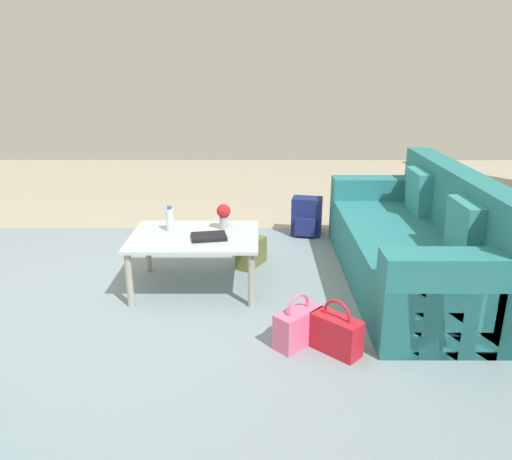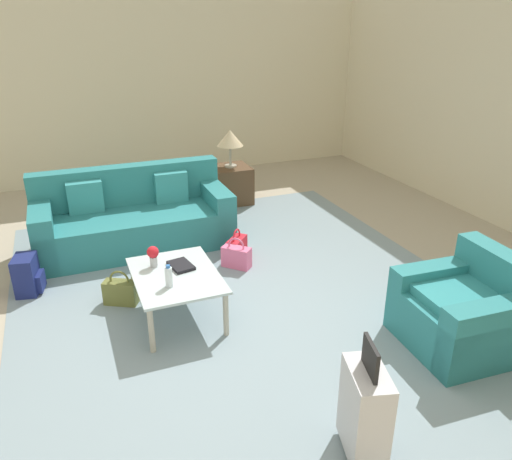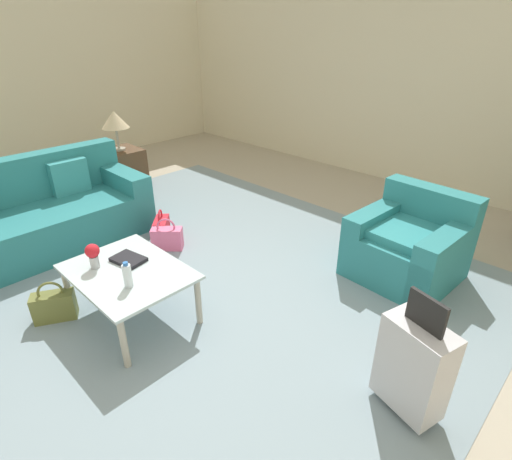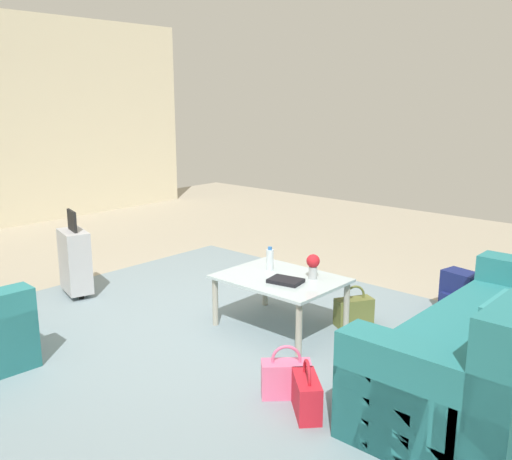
{
  "view_description": "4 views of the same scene",
  "coord_description": "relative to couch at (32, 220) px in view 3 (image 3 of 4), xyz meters",
  "views": [
    {
      "loc": [
        -0.89,
        3.14,
        1.72
      ],
      "look_at": [
        -0.88,
        0.09,
        0.69
      ],
      "focal_mm": 35.0,
      "sensor_mm": 36.0,
      "label": 1
    },
    {
      "loc": [
        3.56,
        -1.3,
        2.57
      ],
      "look_at": [
        -0.62,
        0.37,
        0.66
      ],
      "focal_mm": 35.0,
      "sensor_mm": 36.0,
      "label": 2
    },
    {
      "loc": [
        2.13,
        -1.68,
        2.13
      ],
      "look_at": [
        0.15,
        0.37,
        0.68
      ],
      "focal_mm": 28.0,
      "sensor_mm": 36.0,
      "label": 3
    },
    {
      "loc": [
        -3.24,
        2.99,
        1.9
      ],
      "look_at": [
        -0.82,
        0.27,
        1.05
      ],
      "focal_mm": 40.0,
      "sensor_mm": 36.0,
      "label": 4
    }
  ],
  "objects": [
    {
      "name": "ground_plane",
      "position": [
        2.2,
        0.6,
        -0.31
      ],
      "size": [
        12.0,
        12.0,
        0.0
      ],
      "primitive_type": "plane",
      "color": "#A89E89"
    },
    {
      "name": "wall_back",
      "position": [
        2.2,
        4.66,
        1.24
      ],
      "size": [
        10.24,
        0.12,
        3.1
      ],
      "primitive_type": "cube",
      "color": "beige",
      "rests_on": "ground"
    },
    {
      "name": "area_rug",
      "position": [
        1.6,
        0.8,
        -0.31
      ],
      "size": [
        5.2,
        4.4,
        0.01
      ],
      "primitive_type": "cube",
      "color": "gray",
      "rests_on": "ground"
    },
    {
      "name": "couch",
      "position": [
        0.0,
        0.0,
        0.0
      ],
      "size": [
        0.95,
        2.27,
        0.93
      ],
      "color": "teal",
      "rests_on": "ground"
    },
    {
      "name": "armchair",
      "position": [
        3.1,
        2.26,
        -0.02
      ],
      "size": [
        0.94,
        0.92,
        0.82
      ],
      "color": "teal",
      "rests_on": "ground"
    },
    {
      "name": "coffee_table",
      "position": [
        1.8,
        0.1,
        0.08
      ],
      "size": [
        0.99,
        0.75,
        0.45
      ],
      "color": "silver",
      "rests_on": "ground"
    },
    {
      "name": "water_bottle",
      "position": [
        2.0,
        0.0,
        0.23
      ],
      "size": [
        0.06,
        0.06,
        0.2
      ],
      "color": "silver",
      "rests_on": "coffee_table"
    },
    {
      "name": "coffee_table_book",
      "position": [
        1.68,
        0.18,
        0.15
      ],
      "size": [
        0.29,
        0.23,
        0.03
      ],
      "primitive_type": "cube",
      "rotation": [
        0.0,
        0.0,
        0.19
      ],
      "color": "black",
      "rests_on": "coffee_table"
    },
    {
      "name": "flower_vase",
      "position": [
        1.58,
        -0.05,
        0.26
      ],
      "size": [
        0.11,
        0.11,
        0.21
      ],
      "color": "#B2B7BC",
      "rests_on": "coffee_table"
    },
    {
      "name": "side_table",
      "position": [
        -1.0,
        1.6,
        -0.04
      ],
      "size": [
        0.55,
        0.55,
        0.55
      ],
      "primitive_type": "cube",
      "color": "#513823",
      "rests_on": "ground"
    },
    {
      "name": "table_lamp",
      "position": [
        -1.0,
        1.6,
        0.65
      ],
      "size": [
        0.38,
        0.38,
        0.54
      ],
      "color": "#ADA899",
      "rests_on": "side_table"
    },
    {
      "name": "suitcase_silver",
      "position": [
        3.8,
        0.8,
        0.04
      ],
      "size": [
        0.44,
        0.32,
        0.85
      ],
      "color": "#B7B7BC",
      "rests_on": "ground"
    },
    {
      "name": "handbag_pink",
      "position": [
        1.05,
        0.95,
        -0.18
      ],
      "size": [
        0.33,
        0.32,
        0.36
      ],
      "color": "pink",
      "rests_on": "ground"
    },
    {
      "name": "handbag_olive",
      "position": [
        1.37,
        -0.36,
        -0.18
      ],
      "size": [
        0.28,
        0.35,
        0.36
      ],
      "color": "olive",
      "rests_on": "ground"
    },
    {
      "name": "handbag_red",
      "position": [
        0.83,
        1.03,
        -0.18
      ],
      "size": [
        0.33,
        0.32,
        0.36
      ],
      "color": "red",
      "rests_on": "ground"
    }
  ]
}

